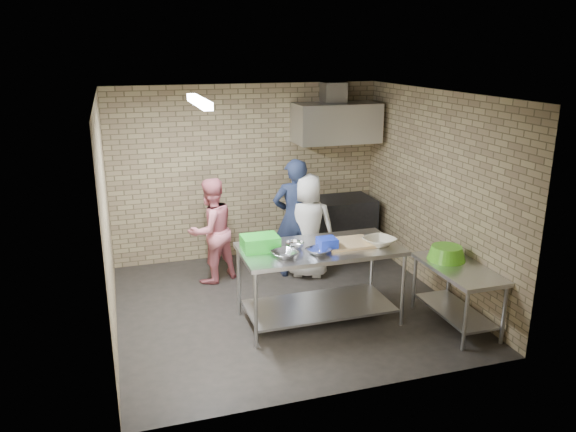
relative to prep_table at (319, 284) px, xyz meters
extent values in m
plane|color=black|center=(-0.28, 0.49, -0.48)|extent=(4.20, 4.20, 0.00)
plane|color=black|center=(-0.28, 0.49, 2.22)|extent=(4.20, 4.20, 0.00)
cube|color=tan|center=(-0.28, 2.49, 0.87)|extent=(4.20, 0.06, 2.70)
cube|color=tan|center=(-0.28, -1.51, 0.87)|extent=(4.20, 0.06, 2.70)
cube|color=tan|center=(-2.38, 0.49, 0.87)|extent=(0.06, 4.00, 2.70)
cube|color=tan|center=(1.82, 0.49, 0.87)|extent=(0.06, 4.00, 2.70)
cube|color=silver|center=(0.00, 0.00, 0.00)|extent=(1.90, 0.95, 0.95)
cube|color=silver|center=(1.52, -0.61, -0.10)|extent=(0.60, 1.20, 0.75)
cube|color=black|center=(1.07, 2.14, -0.03)|extent=(1.20, 0.70, 0.90)
cube|color=silver|center=(1.07, 2.19, 1.62)|extent=(1.30, 0.60, 0.60)
cube|color=#A5A8AD|center=(1.07, 2.34, 2.07)|extent=(0.35, 0.30, 0.30)
cube|color=#3F2B19|center=(1.37, 2.38, 1.44)|extent=(0.80, 0.20, 0.04)
cube|color=white|center=(-1.28, 0.49, 2.16)|extent=(0.10, 1.25, 0.08)
cube|color=green|center=(-0.70, 0.12, 0.56)|extent=(0.42, 0.32, 0.17)
cube|color=#1A33C5|center=(0.05, -0.10, 0.54)|extent=(0.21, 0.21, 0.14)
cube|color=tan|center=(0.35, -0.02, 0.49)|extent=(0.58, 0.44, 0.03)
imported|color=#ABACB1|center=(-0.50, -0.20, 0.51)|extent=(0.38, 0.38, 0.07)
imported|color=silver|center=(-0.30, 0.05, 0.51)|extent=(0.29, 0.29, 0.07)
imported|color=#A9ABB0|center=(-0.10, -0.22, 0.51)|extent=(0.35, 0.35, 0.07)
imported|color=beige|center=(0.70, -0.15, 0.52)|extent=(0.47, 0.47, 0.09)
cylinder|color=#B22619|center=(1.12, 2.38, 1.55)|extent=(0.07, 0.07, 0.18)
cylinder|color=green|center=(1.52, 2.38, 1.54)|extent=(0.06, 0.06, 0.15)
imported|color=#141832|center=(0.16, 1.46, 0.39)|extent=(0.65, 0.45, 1.73)
imported|color=#DB7480|center=(-1.03, 1.60, 0.27)|extent=(0.90, 0.83, 1.50)
imported|color=white|center=(0.33, 1.36, 0.29)|extent=(0.88, 0.75, 1.52)
camera|label=1|loc=(-2.22, -5.83, 2.75)|focal=34.89mm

